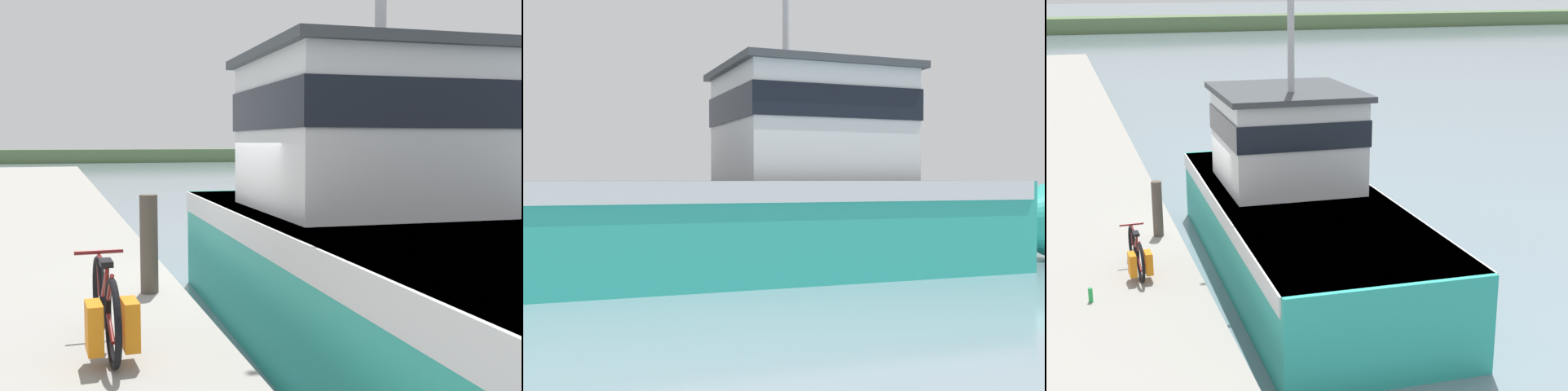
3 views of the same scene
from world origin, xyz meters
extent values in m
plane|color=gray|center=(0.00, 0.00, 0.00)|extent=(320.00, 320.00, 0.00)
cube|color=#567047|center=(30.00, 71.86, 0.79)|extent=(180.00, 5.00, 1.57)
cube|color=teal|center=(0.93, -1.80, 0.82)|extent=(3.56, 9.89, 1.64)
cone|color=teal|center=(1.07, 3.99, 0.82)|extent=(1.60, 1.80, 1.55)
cube|color=silver|center=(0.93, -1.80, 1.47)|extent=(3.63, 9.70, 0.33)
cube|color=silver|center=(0.96, -0.58, 2.59)|extent=(2.73, 3.05, 1.91)
cube|color=black|center=(0.96, -0.58, 2.93)|extent=(2.79, 3.11, 0.53)
cube|color=#3D4247|center=(0.96, -0.58, 3.61)|extent=(2.95, 3.29, 0.12)
torus|color=black|center=(-2.42, -3.09, 1.09)|extent=(0.09, 0.72, 0.72)
torus|color=black|center=(-2.47, -2.05, 1.09)|extent=(0.09, 0.72, 0.72)
cylinder|color=maroon|center=(-2.43, -2.92, 1.01)|extent=(0.05, 0.35, 0.19)
cylinder|color=maroon|center=(-2.44, -2.70, 1.20)|extent=(0.04, 0.14, 0.54)
cylinder|color=maroon|center=(-2.43, -2.87, 1.28)|extent=(0.05, 0.46, 0.40)
cylinder|color=maroon|center=(-2.45, -2.43, 1.19)|extent=(0.06, 0.66, 0.55)
cylinder|color=maroon|center=(-2.45, -2.38, 1.46)|extent=(0.06, 0.53, 0.05)
cylinder|color=maroon|center=(-2.47, -2.08, 1.27)|extent=(0.04, 0.10, 0.36)
cylinder|color=maroon|center=(-2.46, -2.11, 1.50)|extent=(0.44, 0.06, 0.04)
cube|color=black|center=(-2.44, -2.68, 1.50)|extent=(0.11, 0.24, 0.05)
cube|color=orange|center=(-2.57, -3.04, 1.06)|extent=(0.13, 0.32, 0.39)
cube|color=orange|center=(-2.29, -3.03, 1.06)|extent=(0.13, 0.32, 0.39)
cylinder|color=#51473D|center=(-1.80, -0.59, 1.32)|extent=(0.21, 0.21, 1.16)
camera|label=1|loc=(-2.82, -8.22, 2.52)|focal=45.00mm
camera|label=2|loc=(11.75, -5.43, 1.64)|focal=45.00mm
camera|label=3|loc=(-3.62, -16.48, 5.97)|focal=55.00mm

